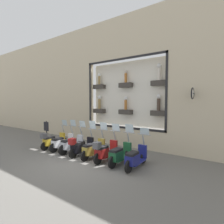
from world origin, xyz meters
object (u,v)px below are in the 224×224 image
object	(u,v)px
scooter_green_1	(120,154)
scooter_yellow_7	(52,140)
scooter_olive_3	(93,149)
scooter_white_6	(62,142)
scooter_black_4	(81,146)
scooter_red_2	(105,151)
scooter_silver_5	(71,144)
scooter_navy_0	(136,158)
shop_sign_post	(46,132)

from	to	relation	value
scooter_green_1	scooter_yellow_7	xyz separation A→B (m)	(-0.07, 4.52, 0.03)
scooter_olive_3	scooter_white_6	size ratio (longest dim) A/B	1.00
scooter_olive_3	scooter_black_4	bearing A→B (deg)	95.07
scooter_red_2	scooter_silver_5	distance (m)	2.26
scooter_black_4	scooter_white_6	distance (m)	1.51
scooter_red_2	scooter_olive_3	xyz separation A→B (m)	(0.06, 0.75, -0.05)
scooter_black_4	scooter_green_1	bearing A→B (deg)	-88.24
scooter_green_1	scooter_yellow_7	size ratio (longest dim) A/B	1.01
scooter_navy_0	scooter_black_4	bearing A→B (deg)	91.23
scooter_green_1	scooter_olive_3	world-z (taller)	scooter_green_1
scooter_red_2	shop_sign_post	bearing A→B (deg)	86.85
scooter_green_1	scooter_red_2	bearing A→B (deg)	94.79
scooter_black_4	scooter_olive_3	bearing A→B (deg)	-84.93
scooter_black_4	scooter_silver_5	distance (m)	0.76
scooter_black_4	scooter_red_2	bearing A→B (deg)	-89.76
scooter_silver_5	scooter_green_1	bearing A→B (deg)	-90.00
scooter_black_4	shop_sign_post	size ratio (longest dim) A/B	1.20
scooter_silver_5	shop_sign_post	distance (m)	2.47
shop_sign_post	scooter_white_6	bearing A→B (deg)	-96.64
scooter_white_6	shop_sign_post	xyz separation A→B (m)	(0.20, 1.68, 0.36)
scooter_navy_0	scooter_silver_5	size ratio (longest dim) A/B	1.00
scooter_red_2	scooter_yellow_7	size ratio (longest dim) A/B	1.00
scooter_green_1	scooter_black_4	world-z (taller)	scooter_black_4
scooter_silver_5	scooter_red_2	bearing A→B (deg)	-91.60
scooter_navy_0	scooter_red_2	distance (m)	1.51
scooter_red_2	scooter_navy_0	bearing A→B (deg)	-87.77
scooter_silver_5	scooter_navy_0	bearing A→B (deg)	-90.07
scooter_black_4	scooter_silver_5	world-z (taller)	scooter_black_4
shop_sign_post	scooter_green_1	bearing A→B (deg)	-92.05
shop_sign_post	scooter_yellow_7	bearing A→B (deg)	-105.88
scooter_silver_5	shop_sign_post	size ratio (longest dim) A/B	1.21
scooter_yellow_7	scooter_navy_0	bearing A→B (deg)	-89.29
scooter_black_4	scooter_silver_5	bearing A→B (deg)	84.73
scooter_navy_0	scooter_yellow_7	bearing A→B (deg)	90.71
scooter_navy_0	shop_sign_post	xyz separation A→B (m)	(0.20, 6.20, 0.37)
scooter_green_1	scooter_olive_3	distance (m)	1.51
scooter_green_1	shop_sign_post	size ratio (longest dim) A/B	1.21
scooter_white_6	shop_sign_post	distance (m)	1.73
scooter_navy_0	scooter_yellow_7	xyz separation A→B (m)	(-0.07, 5.27, 0.04)
scooter_yellow_7	shop_sign_post	world-z (taller)	scooter_yellow_7
scooter_green_1	scooter_yellow_7	distance (m)	4.52
scooter_red_2	scooter_green_1	bearing A→B (deg)	-85.21
scooter_silver_5	scooter_yellow_7	bearing A→B (deg)	92.66
scooter_red_2	scooter_black_4	bearing A→B (deg)	90.24
scooter_red_2	scooter_yellow_7	distance (m)	3.76
scooter_white_6	scooter_navy_0	bearing A→B (deg)	-90.04
shop_sign_post	scooter_black_4	bearing A→B (deg)	-94.74
scooter_red_2	scooter_black_4	distance (m)	1.51
scooter_silver_5	scooter_yellow_7	distance (m)	1.51
scooter_white_6	scooter_black_4	bearing A→B (deg)	-92.60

